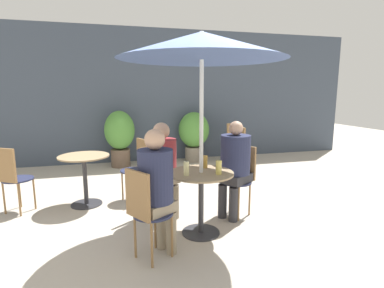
# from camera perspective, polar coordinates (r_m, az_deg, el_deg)

# --- Properties ---
(ground_plane) EXTENTS (20.00, 20.00, 0.00)m
(ground_plane) POSITION_cam_1_polar(r_m,az_deg,el_deg) (3.60, 0.63, -16.41)
(ground_plane) COLOR #B2A899
(storefront_wall) EXTENTS (10.00, 0.06, 3.00)m
(storefront_wall) POSITION_cam_1_polar(r_m,az_deg,el_deg) (7.00, -7.74, 9.05)
(storefront_wall) COLOR #3D4756
(storefront_wall) RESTS_ON ground_plane
(cafe_table_near) EXTENTS (0.72, 0.72, 0.72)m
(cafe_table_near) POSITION_cam_1_polar(r_m,az_deg,el_deg) (3.38, 1.73, -8.52)
(cafe_table_near) COLOR #2D2D33
(cafe_table_near) RESTS_ON ground_plane
(cafe_table_far) EXTENTS (0.69, 0.69, 0.72)m
(cafe_table_far) POSITION_cam_1_polar(r_m,az_deg,el_deg) (4.49, -19.78, -4.58)
(cafe_table_far) COLOR #2D2D33
(cafe_table_far) RESTS_ON ground_plane
(bistro_chair_0) EXTENTS (0.44, 0.43, 0.90)m
(bistro_chair_0) POSITION_cam_1_polar(r_m,az_deg,el_deg) (3.98, 9.25, -5.58)
(bistro_chair_0) COLOR #232847
(bistro_chair_0) RESTS_ON ground_plane
(bistro_chair_1) EXTENTS (0.43, 0.44, 0.90)m
(bistro_chair_1) POSITION_cam_1_polar(r_m,az_deg,el_deg) (3.91, -6.98, -5.77)
(bistro_chair_1) COLOR #232847
(bistro_chair_1) RESTS_ON ground_plane
(bistro_chair_2) EXTENTS (0.44, 0.43, 0.90)m
(bistro_chair_2) POSITION_cam_1_polar(r_m,az_deg,el_deg) (2.87, -8.89, -11.78)
(bistro_chair_2) COLOR #232847
(bistro_chair_2) RESTS_ON ground_plane
(bistro_chair_3) EXTENTS (0.40, 0.39, 0.90)m
(bistro_chair_3) POSITION_cam_1_polar(r_m,az_deg,el_deg) (6.07, 8.77, -0.18)
(bistro_chair_3) COLOR #232847
(bistro_chair_3) RESTS_ON ground_plane
(bistro_chair_4) EXTENTS (0.39, 0.41, 0.90)m
(bistro_chair_4) POSITION_cam_1_polar(r_m,az_deg,el_deg) (6.89, 7.47, 1.06)
(bistro_chair_4) COLOR #232847
(bistro_chair_4) RESTS_ON ground_plane
(bistro_chair_5) EXTENTS (0.43, 0.44, 0.90)m
(bistro_chair_5) POSITION_cam_1_polar(r_m,az_deg,el_deg) (4.54, -31.18, -4.96)
(bistro_chair_5) COLOR #232847
(bistro_chair_5) RESTS_ON ground_plane
(bistro_chair_6) EXTENTS (0.44, 0.42, 0.90)m
(bistro_chair_6) POSITION_cam_1_polar(r_m,az_deg,el_deg) (4.53, -10.11, -3.68)
(bistro_chair_6) COLOR #232847
(bistro_chair_6) RESTS_ON ground_plane
(seated_person_0) EXTENTS (0.47, 0.46, 1.24)m
(seated_person_0) POSITION_cam_1_polar(r_m,az_deg,el_deg) (3.81, 8.10, -3.32)
(seated_person_0) COLOR #2D2D33
(seated_person_0) RESTS_ON ground_plane
(seated_person_1) EXTENTS (0.45, 0.46, 1.23)m
(seated_person_1) POSITION_cam_1_polar(r_m,az_deg,el_deg) (3.76, -5.60, -3.55)
(seated_person_1) COLOR gray
(seated_person_1) RESTS_ON ground_plane
(seated_person_2) EXTENTS (0.42, 0.41, 1.26)m
(seated_person_2) POSITION_cam_1_polar(r_m,az_deg,el_deg) (2.88, -6.74, -7.29)
(seated_person_2) COLOR gray
(seated_person_2) RESTS_ON ground_plane
(beer_glass_0) EXTENTS (0.06, 0.06, 0.15)m
(beer_glass_0) POSITION_cam_1_polar(r_m,az_deg,el_deg) (3.24, 5.11, -4.46)
(beer_glass_0) COLOR #DBC65B
(beer_glass_0) RESTS_ON cafe_table_near
(beer_glass_1) EXTENTS (0.06, 0.06, 0.15)m
(beer_glass_1) POSITION_cam_1_polar(r_m,az_deg,el_deg) (3.50, 2.52, -3.39)
(beer_glass_1) COLOR #B28433
(beer_glass_1) RESTS_ON cafe_table_near
(beer_glass_2) EXTENTS (0.06, 0.06, 0.15)m
(beer_glass_2) POSITION_cam_1_polar(r_m,az_deg,el_deg) (3.19, -1.09, -4.69)
(beer_glass_2) COLOR beige
(beer_glass_2) RESTS_ON cafe_table_near
(potted_plant_0) EXTENTS (0.63, 0.63, 1.20)m
(potted_plant_0) POSITION_cam_1_polar(r_m,az_deg,el_deg) (6.57, -13.60, 1.75)
(potted_plant_0) COLOR brown
(potted_plant_0) RESTS_ON ground_plane
(potted_plant_1) EXTENTS (0.70, 0.70, 1.14)m
(potted_plant_1) POSITION_cam_1_polar(r_m,az_deg,el_deg) (6.87, 0.36, 2.17)
(potted_plant_1) COLOR slate
(potted_plant_1) RESTS_ON ground_plane
(umbrella) EXTENTS (1.76, 1.76, 2.21)m
(umbrella) POSITION_cam_1_polar(r_m,az_deg,el_deg) (3.24, 1.88, 18.15)
(umbrella) COLOR silver
(umbrella) RESTS_ON ground_plane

